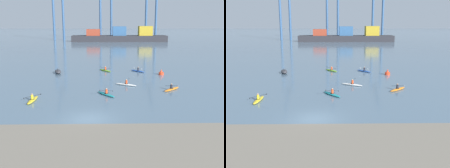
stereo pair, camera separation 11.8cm
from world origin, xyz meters
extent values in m
plane|color=slate|center=(0.00, 0.00, 0.00)|extent=(800.00, 800.00, 0.00)
cube|color=#28282D|center=(8.08, 105.86, 1.44)|extent=(46.28, 8.80, 2.87)
cube|color=#993823|center=(-4.65, 105.86, 4.40)|extent=(6.48, 6.16, 3.06)
cube|color=#2D5684|center=(8.08, 105.86, 5.07)|extent=(6.48, 6.16, 4.40)
cube|color=#B29323|center=(20.80, 105.86, 5.14)|extent=(6.48, 6.16, 4.53)
cylinder|color=#335684|center=(-26.07, 118.43, 13.98)|extent=(1.20, 1.20, 27.96)
cylinder|color=#335684|center=(-21.04, 118.43, 13.98)|extent=(1.20, 1.20, 27.96)
cylinder|color=#335684|center=(-1.44, 120.14, 14.56)|extent=(1.20, 1.20, 29.12)
cylinder|color=#335684|center=(4.41, 120.14, 14.56)|extent=(1.20, 1.20, 29.12)
cylinder|color=#335684|center=(22.67, 116.69, 13.27)|extent=(1.20, 1.20, 26.53)
cylinder|color=#335684|center=(27.91, 116.69, 13.27)|extent=(1.20, 1.20, 26.53)
ellipsoid|color=#38383D|center=(-7.14, 23.14, 0.35)|extent=(1.72, 2.79, 0.70)
cube|color=#38383D|center=(-7.14, 23.14, 0.73)|extent=(0.55, 1.90, 0.06)
cylinder|color=red|center=(11.42, 21.55, 0.23)|extent=(0.90, 0.90, 0.45)
cone|color=red|center=(11.42, 21.55, 0.73)|extent=(0.50, 0.49, 0.55)
ellipsoid|color=yellow|center=(-7.03, 6.08, 0.13)|extent=(0.77, 3.43, 0.26)
torus|color=black|center=(-7.03, 5.98, 0.27)|extent=(0.51, 0.51, 0.05)
cylinder|color=gold|center=(-7.03, 5.98, 0.51)|extent=(0.30, 0.30, 0.50)
sphere|color=tan|center=(-7.03, 5.98, 0.86)|extent=(0.19, 0.19, 0.19)
cylinder|color=black|center=(-7.03, 6.03, 0.61)|extent=(2.04, 0.13, 0.55)
ellipsoid|color=black|center=(-8.05, 6.08, 0.35)|extent=(0.20, 0.05, 0.15)
ellipsoid|color=black|center=(-6.01, 5.98, 0.87)|extent=(0.20, 0.05, 0.15)
ellipsoid|color=orange|center=(10.64, 10.82, 0.13)|extent=(2.88, 2.78, 0.26)
torus|color=black|center=(10.56, 10.75, 0.27)|extent=(0.69, 0.69, 0.05)
cylinder|color=#23232D|center=(10.56, 10.75, 0.51)|extent=(0.30, 0.30, 0.50)
sphere|color=tan|center=(10.56, 10.75, 0.86)|extent=(0.19, 0.19, 0.19)
cylinder|color=black|center=(10.60, 10.78, 0.61)|extent=(1.45, 1.52, 0.41)
ellipsoid|color=silver|center=(9.89, 11.53, 0.42)|extent=(0.16, 0.17, 0.14)
ellipsoid|color=silver|center=(11.31, 10.03, 0.80)|extent=(0.16, 0.17, 0.14)
ellipsoid|color=#2856B2|center=(7.60, 24.65, 0.13)|extent=(2.71, 2.94, 0.26)
torus|color=black|center=(7.67, 24.58, 0.27)|extent=(0.69, 0.69, 0.05)
cylinder|color=#23232D|center=(7.67, 24.58, 0.51)|extent=(0.30, 0.30, 0.50)
sphere|color=tan|center=(7.67, 24.58, 0.86)|extent=(0.19, 0.19, 0.19)
cylinder|color=black|center=(7.64, 24.62, 0.61)|extent=(1.56, 1.40, 0.47)
ellipsoid|color=silver|center=(6.87, 23.93, 0.83)|extent=(0.17, 0.16, 0.14)
ellipsoid|color=silver|center=(8.40, 25.30, 0.39)|extent=(0.17, 0.16, 0.14)
ellipsoid|color=silver|center=(4.54, 13.70, 0.13)|extent=(3.24, 2.22, 0.26)
torus|color=black|center=(4.63, 13.65, 0.27)|extent=(0.67, 0.67, 0.05)
cylinder|color=#DB471E|center=(4.63, 13.65, 0.51)|extent=(0.30, 0.30, 0.50)
sphere|color=tan|center=(4.63, 13.65, 0.86)|extent=(0.19, 0.19, 0.19)
cylinder|color=black|center=(4.59, 13.68, 0.61)|extent=(1.05, 1.78, 0.59)
ellipsoid|color=black|center=(4.08, 12.80, 0.33)|extent=(0.14, 0.20, 0.15)
ellipsoid|color=black|center=(5.09, 14.55, 0.89)|extent=(0.14, 0.20, 0.15)
ellipsoid|color=teal|center=(1.62, 8.44, 0.13)|extent=(2.54, 3.06, 0.26)
torus|color=black|center=(1.69, 8.36, 0.27)|extent=(0.69, 0.69, 0.05)
cylinder|color=#DB471E|center=(1.69, 8.36, 0.51)|extent=(0.30, 0.30, 0.50)
sphere|color=tan|center=(1.69, 8.36, 0.86)|extent=(0.19, 0.19, 0.19)
cylinder|color=black|center=(1.65, 8.40, 0.61)|extent=(1.66, 1.28, 0.46)
ellipsoid|color=black|center=(0.84, 7.77, 0.82)|extent=(0.18, 0.15, 0.14)
ellipsoid|color=black|center=(2.47, 9.02, 0.40)|extent=(0.18, 0.15, 0.14)
ellipsoid|color=#7ABC2D|center=(1.44, 25.41, 0.13)|extent=(2.56, 3.06, 0.26)
torus|color=black|center=(1.50, 25.33, 0.27)|extent=(0.69, 0.69, 0.05)
cylinder|color=#DB471E|center=(1.50, 25.33, 0.51)|extent=(0.30, 0.30, 0.50)
sphere|color=tan|center=(1.50, 25.33, 0.86)|extent=(0.19, 0.19, 0.19)
cylinder|color=black|center=(1.47, 25.37, 0.61)|extent=(1.63, 1.27, 0.58)
ellipsoid|color=black|center=(0.67, 24.75, 0.88)|extent=(0.18, 0.16, 0.15)
ellipsoid|color=black|center=(2.27, 25.99, 0.34)|extent=(0.18, 0.16, 0.15)
camera|label=1|loc=(1.71, -23.34, 9.00)|focal=41.52mm
camera|label=2|loc=(1.83, -23.35, 9.00)|focal=41.52mm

